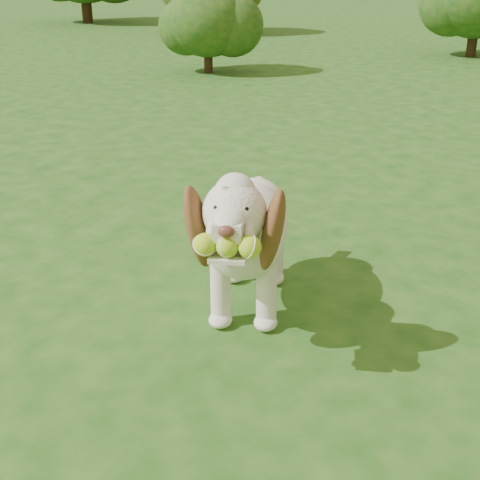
% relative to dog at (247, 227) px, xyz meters
% --- Properties ---
extents(ground, '(80.00, 80.00, 0.00)m').
position_rel_dog_xyz_m(ground, '(0.10, -0.28, -0.44)').
color(ground, '#194513').
rests_on(ground, ground).
extents(dog, '(0.72, 1.24, 0.83)m').
position_rel_dog_xyz_m(dog, '(0.00, 0.00, 0.00)').
color(dog, silver).
rests_on(dog, ground).
extents(shrub_a, '(1.17, 1.17, 1.21)m').
position_rel_dog_xyz_m(shrub_a, '(-3.56, 5.87, 0.27)').
color(shrub_a, '#382314').
rests_on(shrub_a, ground).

